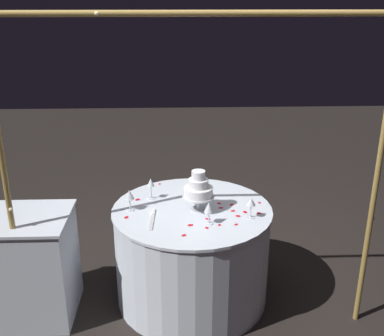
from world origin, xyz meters
TOP-DOWN VIEW (x-y plane):
  - ground_plane at (0.00, 0.00)m, footprint 12.00×12.00m
  - decorative_arch at (0.00, 0.30)m, footprint 2.32×0.06m
  - main_table at (0.00, 0.00)m, footprint 1.12×1.12m
  - side_table at (1.09, 0.15)m, footprint 0.54×0.54m
  - tiered_cake at (-0.04, 0.02)m, footprint 0.22×0.22m
  - wine_glass_0 at (0.43, 0.01)m, footprint 0.07×0.07m
  - wine_glass_1 at (-0.39, 0.15)m, footprint 0.06×0.06m
  - wine_glass_2 at (-0.10, 0.22)m, footprint 0.06×0.06m
  - wine_glass_3 at (0.29, -0.18)m, footprint 0.06×0.06m
  - cake_knife at (0.27, 0.14)m, footprint 0.03×0.30m
  - rose_petal_0 at (-0.28, 0.05)m, footprint 0.04×0.03m
  - rose_petal_1 at (0.01, -0.37)m, footprint 0.04×0.04m
  - rose_petal_2 at (-0.16, -0.19)m, footprint 0.04×0.05m
  - rose_petal_3 at (-0.20, -0.08)m, footprint 0.04×0.04m
  - rose_petal_4 at (-0.17, 0.25)m, footprint 0.03×0.03m
  - rose_petal_5 at (-0.11, -0.16)m, footprint 0.04×0.05m
  - rose_petal_6 at (0.06, 0.38)m, footprint 0.04×0.04m
  - rose_petal_7 at (-0.08, 0.29)m, footprint 0.03×0.03m
  - rose_petal_8 at (0.24, -0.45)m, footprint 0.03×0.03m
  - rose_petal_9 at (-0.28, 0.25)m, footprint 0.04×0.03m
  - rose_petal_10 at (0.39, -0.16)m, footprint 0.05×0.05m
  - rose_petal_11 at (-0.36, 0.07)m, footprint 0.04×0.04m
  - rose_petal_12 at (-0.20, -0.00)m, footprint 0.04×0.03m
  - rose_petal_13 at (0.02, 0.25)m, footprint 0.05×0.04m
  - rose_petal_14 at (-0.16, -0.36)m, footprint 0.03×0.03m
  - rose_petal_15 at (-0.31, 0.13)m, footprint 0.04×0.04m
  - rose_petal_16 at (-0.28, -0.05)m, footprint 0.04×0.04m
  - rose_petal_17 at (-0.46, 0.09)m, footprint 0.04×0.04m
  - rose_petal_18 at (-0.10, -0.39)m, footprint 0.04×0.03m
  - rose_petal_19 at (-0.10, 0.16)m, footprint 0.04×0.04m
  - rose_petal_20 at (-0.49, -0.07)m, footprint 0.03×0.03m
  - rose_petal_21 at (0.45, 0.12)m, footprint 0.04×0.04m

SIDE VIEW (x-z plane):
  - ground_plane at x=0.00m, z-range 0.00..0.00m
  - main_table at x=0.00m, z-range 0.00..0.72m
  - side_table at x=1.09m, z-range 0.00..0.76m
  - rose_petal_0 at x=-0.28m, z-range 0.72..0.73m
  - rose_petal_1 at x=0.01m, z-range 0.72..0.73m
  - rose_petal_2 at x=-0.16m, z-range 0.72..0.73m
  - rose_petal_3 at x=-0.20m, z-range 0.72..0.73m
  - rose_petal_4 at x=-0.17m, z-range 0.72..0.73m
  - rose_petal_5 at x=-0.11m, z-range 0.72..0.73m
  - rose_petal_6 at x=0.06m, z-range 0.72..0.73m
  - rose_petal_7 at x=-0.08m, z-range 0.72..0.73m
  - rose_petal_8 at x=0.24m, z-range 0.72..0.73m
  - rose_petal_9 at x=-0.28m, z-range 0.72..0.73m
  - rose_petal_10 at x=0.39m, z-range 0.72..0.73m
  - rose_petal_11 at x=-0.36m, z-range 0.72..0.73m
  - rose_petal_12 at x=-0.20m, z-range 0.72..0.73m
  - rose_petal_13 at x=0.02m, z-range 0.72..0.73m
  - rose_petal_14 at x=-0.16m, z-range 0.72..0.73m
  - rose_petal_15 at x=-0.31m, z-range 0.72..0.73m
  - rose_petal_16 at x=-0.28m, z-range 0.72..0.73m
  - rose_petal_17 at x=-0.46m, z-range 0.72..0.73m
  - rose_petal_18 at x=-0.10m, z-range 0.72..0.73m
  - rose_petal_19 at x=-0.10m, z-range 0.72..0.73m
  - rose_petal_20 at x=-0.49m, z-range 0.72..0.73m
  - rose_petal_21 at x=0.45m, z-range 0.72..0.73m
  - cake_knife at x=0.27m, z-range 0.72..0.73m
  - wine_glass_1 at x=-0.39m, z-range 0.76..0.91m
  - wine_glass_2 at x=-0.10m, z-range 0.76..0.91m
  - wine_glass_0 at x=0.43m, z-range 0.76..0.91m
  - wine_glass_3 at x=0.29m, z-range 0.76..0.92m
  - tiered_cake at x=-0.04m, z-range 0.74..1.03m
  - decorative_arch at x=0.00m, z-range 0.36..2.41m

